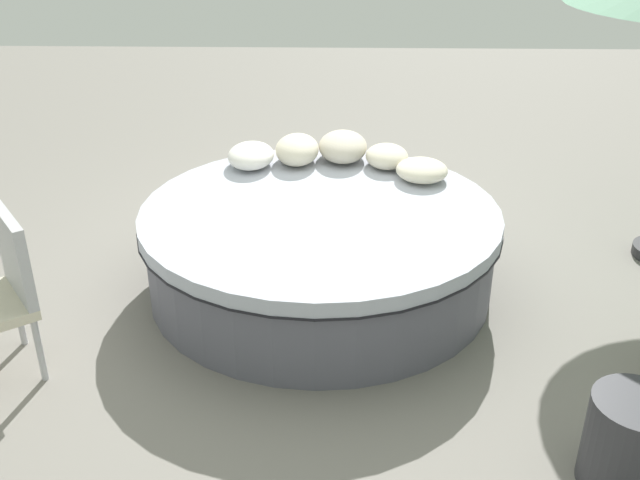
% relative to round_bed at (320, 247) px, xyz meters
% --- Properties ---
extents(ground_plane, '(16.00, 16.00, 0.00)m').
position_rel_round_bed_xyz_m(ground_plane, '(0.00, 0.00, -0.31)').
color(ground_plane, gray).
extents(round_bed, '(2.48, 2.48, 0.61)m').
position_rel_round_bed_xyz_m(round_bed, '(0.00, 0.00, 0.00)').
color(round_bed, '#595966').
rests_on(round_bed, ground_plane).
extents(throw_pillow_0, '(0.42, 0.39, 0.15)m').
position_rel_round_bed_xyz_m(throw_pillow_0, '(-0.54, 0.74, 0.37)').
color(throw_pillow_0, beige).
rests_on(throw_pillow_0, round_bed).
extents(throw_pillow_1, '(0.42, 0.33, 0.16)m').
position_rel_round_bed_xyz_m(throw_pillow_1, '(-0.81, 0.50, 0.38)').
color(throw_pillow_1, beige).
rests_on(throw_pillow_1, round_bed).
extents(throw_pillow_2, '(0.55, 0.38, 0.21)m').
position_rel_round_bed_xyz_m(throw_pillow_2, '(-0.96, 0.16, 0.41)').
color(throw_pillow_2, beige).
rests_on(throw_pillow_2, round_bed).
extents(throw_pillow_3, '(0.50, 0.34, 0.21)m').
position_rel_round_bed_xyz_m(throw_pillow_3, '(-0.88, -0.20, 0.41)').
color(throw_pillow_3, beige).
rests_on(throw_pillow_3, round_bed).
extents(throw_pillow_4, '(0.48, 0.36, 0.17)m').
position_rel_round_bed_xyz_m(throw_pillow_4, '(-0.79, -0.56, 0.38)').
color(throw_pillow_4, white).
rests_on(throw_pillow_4, round_bed).
extents(side_table, '(0.43, 0.43, 0.49)m').
position_rel_round_bed_xyz_m(side_table, '(1.85, 1.52, -0.07)').
color(side_table, '#333338').
rests_on(side_table, ground_plane).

